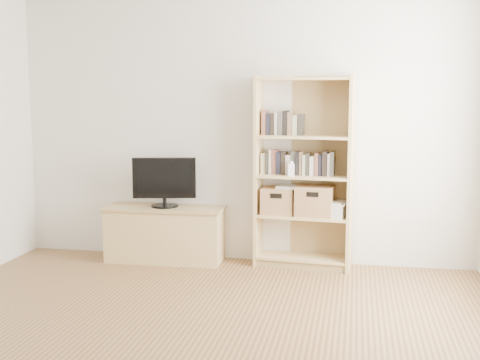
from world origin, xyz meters
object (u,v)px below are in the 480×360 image
(basket_left, at_px, (278,201))
(tv_stand, at_px, (165,235))
(basket_right, at_px, (315,201))
(television, at_px, (164,182))
(bookshelf, at_px, (304,173))
(laptop, at_px, (295,187))
(baby_monitor, at_px, (291,170))

(basket_left, bearing_deg, tv_stand, -174.36)
(basket_right, bearing_deg, television, -173.41)
(bookshelf, height_order, laptop, bookshelf)
(baby_monitor, height_order, basket_left, baby_monitor)
(basket_left, bearing_deg, basket_right, -2.56)
(tv_stand, height_order, bookshelf, bookshelf)
(television, bearing_deg, bookshelf, -10.31)
(tv_stand, bearing_deg, laptop, 0.45)
(baby_monitor, xyz_separation_m, basket_right, (0.22, 0.08, -0.30))
(basket_right, bearing_deg, tv_stand, -173.41)
(tv_stand, height_order, laptop, laptop)
(tv_stand, height_order, baby_monitor, baby_monitor)
(tv_stand, distance_m, basket_left, 1.18)
(basket_left, distance_m, basket_right, 0.35)
(basket_right, bearing_deg, bookshelf, 177.75)
(television, bearing_deg, basket_right, -11.03)
(television, distance_m, laptop, 1.27)
(baby_monitor, distance_m, basket_left, 0.36)
(baby_monitor, xyz_separation_m, basket_left, (-0.13, 0.11, -0.31))
(baby_monitor, bearing_deg, basket_right, 14.62)
(television, xyz_separation_m, baby_monitor, (1.25, -0.04, 0.16))
(basket_left, relative_size, laptop, 0.98)
(tv_stand, relative_size, basket_right, 3.28)
(laptop, bearing_deg, basket_left, -173.85)
(bookshelf, bearing_deg, basket_right, -2.60)
(basket_right, xyz_separation_m, laptop, (-0.19, 0.01, 0.12))
(bookshelf, distance_m, basket_left, 0.37)
(tv_stand, bearing_deg, bookshelf, 0.31)
(basket_left, bearing_deg, television, -174.36)
(tv_stand, xyz_separation_m, baby_monitor, (1.25, -0.04, 0.68))
(baby_monitor, bearing_deg, basket_left, 136.12)
(bookshelf, xyz_separation_m, television, (-1.36, -0.05, -0.12))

